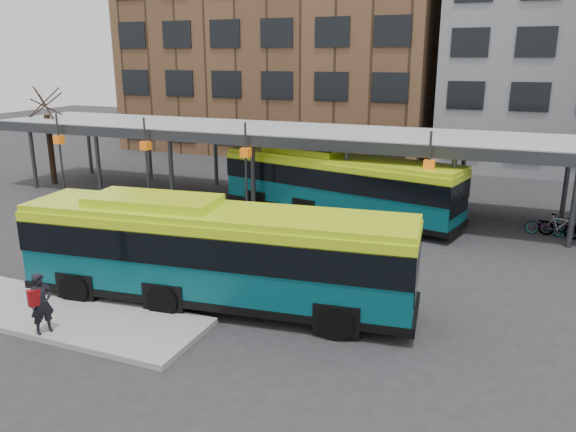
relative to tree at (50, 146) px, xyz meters
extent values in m
plane|color=#28282B|center=(18.00, -12.00, -2.43)|extent=(120.00, 120.00, 0.00)
cube|color=gray|center=(12.50, -15.00, -2.34)|extent=(14.00, 3.00, 0.18)
cube|color=#999B9E|center=(18.00, 1.00, 1.57)|extent=(40.00, 6.00, 0.35)
cube|color=#383A3D|center=(18.00, -2.00, 1.42)|extent=(40.00, 0.15, 0.55)
cylinder|color=#383A3D|center=(0.00, -1.50, -0.53)|extent=(0.24, 0.24, 3.80)
cylinder|color=#383A3D|center=(0.00, 3.50, -0.53)|extent=(0.24, 0.24, 3.80)
cylinder|color=#383A3D|center=(5.00, -1.50, -0.53)|extent=(0.24, 0.24, 3.80)
cylinder|color=#383A3D|center=(5.00, 3.50, -0.53)|extent=(0.24, 0.24, 3.80)
cylinder|color=#383A3D|center=(10.00, -1.50, -0.53)|extent=(0.24, 0.24, 3.80)
cylinder|color=#383A3D|center=(10.00, 3.50, -0.53)|extent=(0.24, 0.24, 3.80)
cylinder|color=#383A3D|center=(15.00, -1.50, -0.53)|extent=(0.24, 0.24, 3.80)
cylinder|color=#383A3D|center=(15.00, 3.50, -0.53)|extent=(0.24, 0.24, 3.80)
cylinder|color=#383A3D|center=(20.00, -1.50, -0.53)|extent=(0.24, 0.24, 3.80)
cylinder|color=#383A3D|center=(20.00, 3.50, -0.53)|extent=(0.24, 0.24, 3.80)
cylinder|color=#383A3D|center=(25.00, -1.50, -0.53)|extent=(0.24, 0.24, 3.80)
cylinder|color=#383A3D|center=(25.00, 3.50, -0.53)|extent=(0.24, 0.24, 3.80)
cylinder|color=#383A3D|center=(30.00, -1.50, -0.53)|extent=(0.24, 0.24, 3.80)
cylinder|color=#383A3D|center=(30.00, 3.50, -0.53)|extent=(0.24, 0.24, 3.80)
cylinder|color=#383A3D|center=(3.00, -2.30, -0.03)|extent=(0.12, 0.12, 4.80)
cube|color=orange|center=(3.00, -2.30, 0.87)|extent=(0.45, 0.45, 0.45)
cylinder|color=#383A3D|center=(9.00, -2.30, -0.03)|extent=(0.12, 0.12, 4.80)
cube|color=orange|center=(9.00, -2.30, 0.87)|extent=(0.45, 0.45, 0.45)
cylinder|color=#383A3D|center=(15.00, -2.30, -0.03)|extent=(0.12, 0.12, 4.80)
cube|color=orange|center=(15.00, -2.30, 0.87)|extent=(0.45, 0.45, 0.45)
cylinder|color=#383A3D|center=(24.00, -2.30, -0.03)|extent=(0.12, 0.12, 4.80)
cube|color=orange|center=(24.00, -2.30, 0.87)|extent=(0.45, 0.45, 0.45)
cylinder|color=black|center=(0.00, 0.00, -0.23)|extent=(0.36, 0.36, 4.40)
cylinder|color=black|center=(0.10, 0.00, 2.37)|extent=(0.08, 1.63, 1.59)
cylinder|color=black|center=(0.00, 0.10, 2.37)|extent=(1.63, 0.13, 1.59)
cylinder|color=black|center=(-0.10, -0.01, 2.37)|extent=(0.15, 1.63, 1.59)
cylinder|color=black|center=(0.00, -0.10, 2.37)|extent=(1.63, 0.10, 1.59)
cube|color=brown|center=(8.00, 20.00, 8.57)|extent=(26.00, 14.00, 22.00)
cube|color=#074852|center=(18.78, -12.25, -0.73)|extent=(13.00, 4.03, 2.66)
cube|color=black|center=(18.78, -12.25, -0.20)|extent=(13.06, 4.10, 1.01)
cube|color=#B8DA16|center=(18.78, -12.25, 0.71)|extent=(12.99, 3.93, 0.21)
cube|color=#B8DA16|center=(16.66, -12.48, 0.92)|extent=(4.45, 2.37, 0.37)
cube|color=black|center=(18.78, -12.25, -1.93)|extent=(13.07, 4.10, 0.26)
cylinder|color=black|center=(23.16, -13.08, -1.90)|extent=(1.09, 0.43, 1.07)
cylinder|color=black|center=(22.88, -10.49, -1.90)|extent=(1.09, 0.43, 1.07)
cylinder|color=black|center=(17.65, -13.68, -1.90)|extent=(1.09, 0.43, 1.07)
cylinder|color=black|center=(17.37, -11.09, -1.90)|extent=(1.09, 0.43, 1.07)
cylinder|color=black|center=(14.47, -14.02, -1.90)|extent=(1.09, 0.43, 1.07)
cylinder|color=black|center=(14.19, -11.44, -1.90)|extent=(1.09, 0.43, 1.07)
cube|color=#074852|center=(19.38, -0.75, -0.78)|extent=(12.64, 5.30, 2.58)
cube|color=black|center=(19.38, -0.75, -0.27)|extent=(12.70, 5.37, 0.98)
cube|color=#B8DA16|center=(19.38, -0.75, 0.61)|extent=(12.62, 5.20, 0.21)
cube|color=#B8DA16|center=(17.37, -0.29, 0.81)|extent=(4.44, 2.74, 0.36)
cube|color=black|center=(19.38, -0.75, -1.95)|extent=(12.71, 5.37, 0.25)
cylinder|color=black|center=(23.12, -2.91, -1.92)|extent=(1.07, 0.53, 1.03)
cylinder|color=black|center=(23.68, -0.46, -1.92)|extent=(1.07, 0.53, 1.03)
cylinder|color=black|center=(17.89, -1.70, -1.92)|extent=(1.07, 0.53, 1.03)
cylinder|color=black|center=(18.46, 0.75, -1.92)|extent=(1.07, 0.53, 1.03)
cylinder|color=black|center=(14.88, -1.00, -1.92)|extent=(1.07, 0.53, 1.03)
cylinder|color=black|center=(15.44, 1.45, -1.92)|extent=(1.07, 0.53, 1.03)
imported|color=black|center=(15.28, -16.20, -1.35)|extent=(0.67, 0.78, 1.82)
cube|color=maroon|center=(15.21, -16.36, -1.10)|extent=(0.32, 0.39, 0.48)
imported|color=slate|center=(29.14, -0.03, -1.96)|extent=(1.84, 0.80, 0.94)
imported|color=slate|center=(29.66, -0.17, -1.90)|extent=(1.86, 0.99, 1.07)
imported|color=slate|center=(30.14, 0.08, -1.97)|extent=(1.83, 0.85, 0.93)
camera|label=1|loc=(27.41, -27.25, 5.49)|focal=35.00mm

